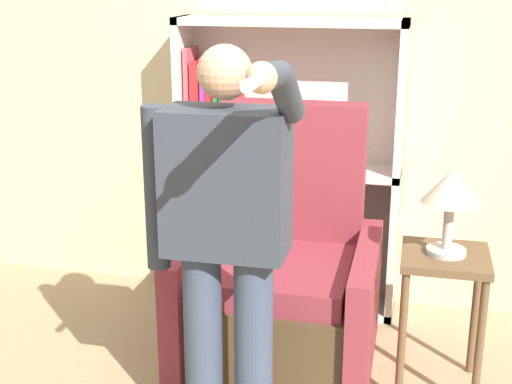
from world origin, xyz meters
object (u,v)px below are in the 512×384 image
(bookcase, at_px, (262,175))
(side_table, at_px, (443,284))
(table_lamp, at_px, (451,193))
(person_standing, at_px, (225,233))
(armchair, at_px, (282,285))

(bookcase, height_order, side_table, bookcase)
(side_table, distance_m, table_lamp, 0.43)
(bookcase, relative_size, side_table, 2.46)
(person_standing, bearing_deg, table_lamp, 38.27)
(armchair, xyz_separation_m, person_standing, (-0.07, -0.76, 0.55))
(armchair, relative_size, person_standing, 0.77)
(bookcase, bearing_deg, armchair, -69.11)
(bookcase, bearing_deg, person_standing, -83.16)
(armchair, relative_size, table_lamp, 3.22)
(bookcase, xyz_separation_m, armchair, (0.23, -0.61, -0.38))
(person_standing, height_order, side_table, person_standing)
(side_table, bearing_deg, armchair, 171.62)
(person_standing, height_order, table_lamp, person_standing)
(person_standing, relative_size, table_lamp, 4.20)
(table_lamp, bearing_deg, bookcase, 143.81)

